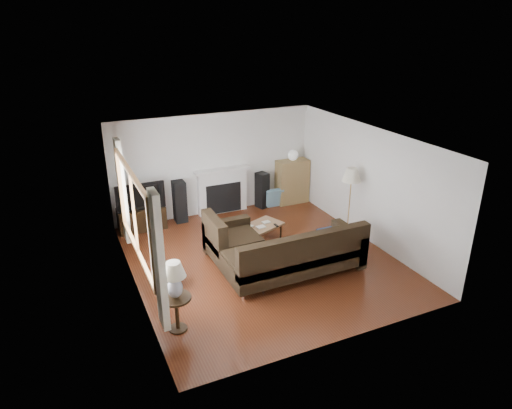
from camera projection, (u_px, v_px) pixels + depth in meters
name	position (u px, v px, depth m)	size (l,w,h in m)	color
room	(262.00, 203.00, 8.76)	(5.10, 5.60, 2.54)	#592713
window	(134.00, 213.00, 7.54)	(0.12, 2.74, 1.54)	brown
curtain_near	(159.00, 262.00, 6.33)	(0.10, 0.35, 2.10)	white
curtain_far	(123.00, 192.00, 8.89)	(0.10, 0.35, 2.10)	white
fireplace	(222.00, 191.00, 11.29)	(1.40, 0.26, 1.15)	white
tv_stand	(142.00, 218.00, 10.49)	(1.06, 0.48, 0.53)	black
television	(139.00, 195.00, 10.27)	(1.09, 0.14, 0.63)	black
speaker_left	(180.00, 202.00, 10.82)	(0.28, 0.34, 1.01)	black
speaker_right	(262.00, 190.00, 11.65)	(0.26, 0.31, 0.92)	black
bookshelf	(292.00, 181.00, 11.92)	(0.84, 0.40, 1.15)	olive
globe_lamp	(293.00, 155.00, 11.65)	(0.27, 0.27, 0.27)	white
sectional_sofa	(294.00, 252.00, 8.56)	(2.88, 2.10, 0.93)	black
coffee_table	(259.00, 234.00, 9.85)	(1.04, 0.57, 0.41)	#906845
footstool	(168.00, 275.00, 8.30)	(0.46, 0.46, 0.39)	black
floor_lamp	(349.00, 203.00, 9.98)	(0.41, 0.41, 1.59)	#C39043
side_table	(177.00, 313.00, 7.06)	(0.48, 0.48, 0.60)	black
table_lamp	(174.00, 280.00, 6.84)	(0.37, 0.37, 0.59)	silver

